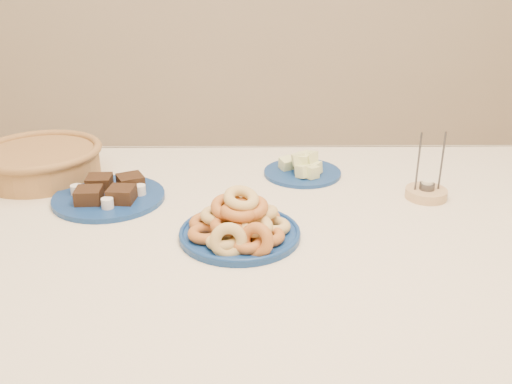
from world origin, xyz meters
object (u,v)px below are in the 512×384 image
dining_table (256,263)px  wicker_basket (40,161)px  candle_holder (426,192)px  melon_plate (304,168)px  donut_platter (240,225)px  brownie_plate (109,194)px

dining_table → wicker_basket: 0.68m
wicker_basket → candle_holder: 1.03m
melon_plate → candle_holder: 0.34m
donut_platter → brownie_plate: bearing=147.7°
dining_table → wicker_basket: (-0.59, 0.29, 0.15)m
donut_platter → melon_plate: 0.42m
brownie_plate → wicker_basket: bearing=144.2°
donut_platter → wicker_basket: size_ratio=0.70×
candle_holder → brownie_plate: bearing=-179.7°
donut_platter → wicker_basket: (-0.55, 0.37, 0.02)m
candle_holder → wicker_basket: bearing=171.4°
brownie_plate → candle_holder: size_ratio=1.89×
dining_table → melon_plate: size_ratio=6.29×
wicker_basket → brownie_plate: bearing=-35.8°
donut_platter → wicker_basket: donut_platter is taller
dining_table → brownie_plate: bearing=159.8°
melon_plate → wicker_basket: size_ratio=0.65×
dining_table → melon_plate: (0.14, 0.30, 0.13)m
brownie_plate → wicker_basket: wicker_basket is taller
brownie_plate → candle_holder: candle_holder is taller
melon_plate → wicker_basket: 0.73m
melon_plate → candle_holder: candle_holder is taller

